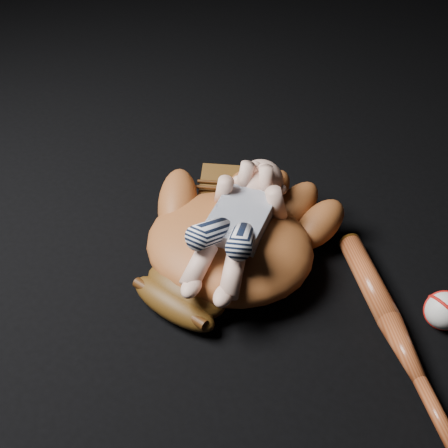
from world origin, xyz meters
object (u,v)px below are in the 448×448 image
(baseball_glove, at_px, (229,238))
(baseball_bat, at_px, (395,332))
(newborn_baby, at_px, (235,223))
(baseball, at_px, (445,310))

(baseball_glove, distance_m, baseball_bat, 0.34)
(baseball_bat, bearing_deg, newborn_baby, -178.65)
(newborn_baby, distance_m, baseball_bat, 0.34)
(baseball, bearing_deg, baseball_glove, -168.80)
(newborn_baby, distance_m, baseball, 0.40)
(baseball_bat, distance_m, baseball, 0.10)
(baseball_glove, distance_m, newborn_baby, 0.06)
(baseball_glove, bearing_deg, newborn_baby, -24.28)
(newborn_baby, relative_size, baseball, 5.26)
(baseball_glove, height_order, newborn_baby, newborn_baby)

